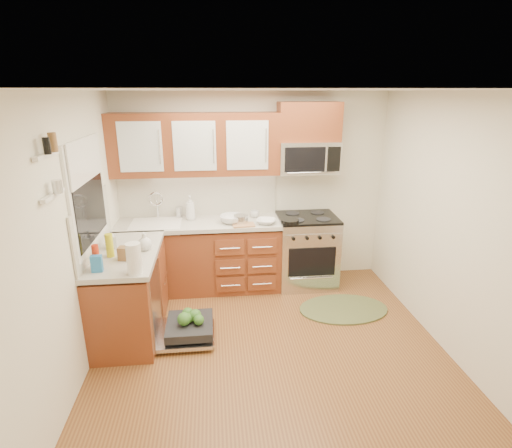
{
  "coord_description": "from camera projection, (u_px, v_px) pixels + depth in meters",
  "views": [
    {
      "loc": [
        -0.53,
        -3.4,
        2.49
      ],
      "look_at": [
        -0.06,
        0.85,
        1.07
      ],
      "focal_mm": 28.0,
      "sensor_mm": 36.0,
      "label": 1
    }
  ],
  "objects": [
    {
      "name": "backsplash_left",
      "position": [
        93.0,
        226.0,
        3.98
      ],
      "size": [
        0.02,
        1.25,
        0.57
      ],
      "primitive_type": "cube",
      "color": "beige",
      "rests_on": "ground"
    },
    {
      "name": "red_bottle",
      "position": [
        96.0,
        257.0,
        3.67
      ],
      "size": [
        0.08,
        0.08,
        0.23
      ],
      "primitive_type": "cylinder",
      "rotation": [
        0.0,
        0.0,
        0.28
      ],
      "color": "red",
      "rests_on": "countertop_left"
    },
    {
      "name": "countertop_left",
      "position": [
        126.0,
        254.0,
        4.11
      ],
      "size": [
        0.64,
        1.27,
        0.05
      ],
      "primitive_type": "cube",
      "color": "#BCB6AC",
      "rests_on": "base_cabinet_left"
    },
    {
      "name": "soap_bottle_b",
      "position": [
        112.0,
        239.0,
        4.16
      ],
      "size": [
        0.11,
        0.11,
        0.2
      ],
      "primitive_type": "imported",
      "rotation": [
        0.0,
        0.0,
        0.28
      ],
      "color": "#999999",
      "rests_on": "countertop_left"
    },
    {
      "name": "countertop_back",
      "position": [
        199.0,
        224.0,
        5.04
      ],
      "size": [
        2.07,
        0.64,
        0.05
      ],
      "primitive_type": "cube",
      "color": "#BCB6AC",
      "rests_on": "base_cabinet_back"
    },
    {
      "name": "wall_front",
      "position": [
        324.0,
        351.0,
        2.0
      ],
      "size": [
        3.5,
        0.04,
        2.5
      ],
      "primitive_type": "cube",
      "color": "silver",
      "rests_on": "ground"
    },
    {
      "name": "rug",
      "position": [
        343.0,
        309.0,
        4.78
      ],
      "size": [
        1.24,
        1.02,
        0.02
      ],
      "primitive_type": null,
      "rotation": [
        0.0,
        0.0,
        -0.36
      ],
      "color": "brown",
      "rests_on": "ground"
    },
    {
      "name": "skillet",
      "position": [
        290.0,
        221.0,
        4.91
      ],
      "size": [
        0.23,
        0.23,
        0.04
      ],
      "primitive_type": "cylinder",
      "rotation": [
        0.0,
        0.0,
        -0.03
      ],
      "color": "black",
      "rests_on": "range"
    },
    {
      "name": "bowl_b",
      "position": [
        232.0,
        219.0,
        4.98
      ],
      "size": [
        0.35,
        0.35,
        0.1
      ],
      "primitive_type": "imported",
      "rotation": [
        0.0,
        0.0,
        -0.16
      ],
      "color": "#999999",
      "rests_on": "countertop_back"
    },
    {
      "name": "backsplash_back",
      "position": [
        198.0,
        194.0,
        5.22
      ],
      "size": [
        2.05,
        0.02,
        0.57
      ],
      "primitive_type": "cube",
      "color": "beige",
      "rests_on": "ground"
    },
    {
      "name": "wooden_box",
      "position": [
        126.0,
        253.0,
        3.88
      ],
      "size": [
        0.14,
        0.11,
        0.13
      ],
      "primitive_type": "cube",
      "rotation": [
        0.0,
        0.0,
        -0.17
      ],
      "color": "brown",
      "rests_on": "countertop_left"
    },
    {
      "name": "cup",
      "position": [
        255.0,
        214.0,
        5.2
      ],
      "size": [
        0.12,
        0.12,
        0.09
      ],
      "primitive_type": "imported",
      "rotation": [
        0.0,
        0.0,
        0.05
      ],
      "color": "#999999",
      "rests_on": "countertop_back"
    },
    {
      "name": "wall_left",
      "position": [
        74.0,
        241.0,
        3.47
      ],
      "size": [
        0.04,
        3.5,
        2.5
      ],
      "primitive_type": "cube",
      "color": "silver",
      "rests_on": "ground"
    },
    {
      "name": "range",
      "position": [
        306.0,
        250.0,
        5.31
      ],
      "size": [
        0.76,
        0.64,
        0.95
      ],
      "primitive_type": null,
      "color": "silver",
      "rests_on": "ground"
    },
    {
      "name": "floor",
      "position": [
        271.0,
        350.0,
        4.05
      ],
      "size": [
        3.5,
        3.5,
        0.0
      ],
      "primitive_type": "plane",
      "color": "brown",
      "rests_on": "ground"
    },
    {
      "name": "soap_bottle_a",
      "position": [
        190.0,
        208.0,
        5.07
      ],
      "size": [
        0.15,
        0.15,
        0.32
      ],
      "primitive_type": "imported",
      "rotation": [
        0.0,
        0.0,
        0.23
      ],
      "color": "#999999",
      "rests_on": "countertop_back"
    },
    {
      "name": "window",
      "position": [
        87.0,
        194.0,
        3.85
      ],
      "size": [
        0.03,
        1.05,
        1.05
      ],
      "primitive_type": null,
      "color": "white",
      "rests_on": "ground"
    },
    {
      "name": "ceiling",
      "position": [
        274.0,
        90.0,
        3.26
      ],
      "size": [
        3.5,
        3.5,
        0.0
      ],
      "primitive_type": "plane",
      "rotation": [
        3.14,
        0.0,
        0.0
      ],
      "color": "white",
      "rests_on": "ground"
    },
    {
      "name": "stock_pot",
      "position": [
        241.0,
        220.0,
        4.95
      ],
      "size": [
        0.22,
        0.22,
        0.11
      ],
      "primitive_type": "cylinder",
      "rotation": [
        0.0,
        0.0,
        0.24
      ],
      "color": "silver",
      "rests_on": "countertop_back"
    },
    {
      "name": "paper_towel_roll",
      "position": [
        134.0,
        259.0,
        3.56
      ],
      "size": [
        0.14,
        0.14,
        0.29
      ],
      "primitive_type": "cylinder",
      "rotation": [
        0.0,
        0.0,
        -0.04
      ],
      "color": "white",
      "rests_on": "countertop_left"
    },
    {
      "name": "base_cabinet_left",
      "position": [
        130.0,
        295.0,
        4.26
      ],
      "size": [
        0.6,
        1.25,
        0.85
      ],
      "primitive_type": "cube",
      "color": "brown",
      "rests_on": "ground"
    },
    {
      "name": "cabinet_over_mw",
      "position": [
        309.0,
        122.0,
        4.93
      ],
      "size": [
        0.76,
        0.35,
        0.47
      ],
      "primitive_type": "cube",
      "color": "brown",
      "rests_on": "ground"
    },
    {
      "name": "soap_bottle_c",
      "position": [
        144.0,
        241.0,
        4.11
      ],
      "size": [
        0.15,
        0.15,
        0.19
      ],
      "primitive_type": "imported",
      "rotation": [
        0.0,
        0.0,
        -0.05
      ],
      "color": "#999999",
      "rests_on": "countertop_left"
    },
    {
      "name": "mustard_bottle",
      "position": [
        110.0,
        245.0,
        3.94
      ],
      "size": [
        0.1,
        0.1,
        0.24
      ],
      "primitive_type": "cylinder",
      "rotation": [
        0.0,
        0.0,
        -0.43
      ],
      "color": "#CECB16",
      "rests_on": "countertop_left"
    },
    {
      "name": "shelf_upper",
      "position": [
        46.0,
        155.0,
        2.89
      ],
      "size": [
        0.04,
        0.4,
        0.03
      ],
      "primitive_type": "cube",
      "color": "white",
      "rests_on": "ground"
    },
    {
      "name": "upper_cabinets",
      "position": [
        195.0,
        144.0,
        4.86
      ],
      "size": [
        2.05,
        0.35,
        0.75
      ],
      "primitive_type": null,
      "color": "brown",
      "rests_on": "ground"
    },
    {
      "name": "window_blind",
      "position": [
        85.0,
        160.0,
        3.75
      ],
      "size": [
        0.02,
        0.96,
        0.4
      ],
      "primitive_type": "cube",
      "color": "white",
      "rests_on": "ground"
    },
    {
      "name": "shelf_lower",
      "position": [
        53.0,
        195.0,
        2.98
      ],
      "size": [
        0.04,
        0.4,
        0.03
      ],
      "primitive_type": "cube",
      "color": "white",
      "rests_on": "ground"
    },
    {
      "name": "wall_back",
      "position": [
        253.0,
        189.0,
        5.3
      ],
      "size": [
        3.5,
        0.04,
        2.5
      ],
      "primitive_type": "cube",
      "color": "silver",
      "rests_on": "ground"
    },
    {
      "name": "wall_right",
      "position": [
        452.0,
        227.0,
        3.83
      ],
      "size": [
        0.04,
        3.5,
        2.5
      ],
      "primitive_type": "cube",
      "color": "silver",
      "rests_on": "ground"
    },
    {
      "name": "blue_carton",
      "position": [
        97.0,
        264.0,
        3.62
      ],
      "size": [
        0.1,
        0.07,
        0.16
      ],
      "primitive_type": "cube",
      "rotation": [
        0.0,
        0.0,
        0.07
      ],
      "color": "#2670B1",
      "rests_on": "countertop_left"
    },
    {
      "name": "canister",
      "position": [
        179.0,
        212.0,
        5.19
      ],
      "size": [
        0.11,
        0.11,
        0.14
      ],
      "primitive_type": "cylinder",
      "rotation": [
        0.0,
        0.0,
        0.24
      ],
      "color": "silver",
      "rests_on": "countertop_back"
    },
    {
      "name": "cutting_board",
      "position": [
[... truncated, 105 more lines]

